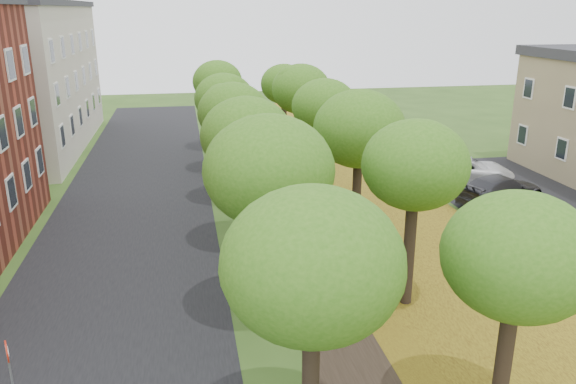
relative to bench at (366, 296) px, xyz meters
name	(u,v)px	position (x,y,z in m)	size (l,w,h in m)	color
street_asphalt	(130,228)	(-8.57, 9.19, -0.46)	(8.00, 70.00, 0.01)	black
footpath	(286,218)	(-1.07, 9.19, -0.46)	(3.20, 70.00, 0.01)	black
leaf_verge	(383,211)	(3.93, 9.19, -0.46)	(7.50, 70.00, 0.01)	olive
parking_lot	(523,195)	(12.43, 10.19, -0.46)	(9.00, 16.00, 0.01)	black
tree_row_west	(239,125)	(-3.27, 9.19, 4.23)	(3.76, 33.76, 6.33)	black
tree_row_east	(340,122)	(1.53, 9.19, 4.23)	(3.76, 33.76, 6.33)	black
building_cream	(6,77)	(-18.07, 27.19, 4.74)	(10.30, 20.30, 10.40)	beige
bench	(366,296)	(0.00, 0.00, 0.00)	(0.85, 1.95, 0.89)	#2C372E
street_sign	(9,362)	(-10.32, -3.46, 1.10)	(0.22, 0.54, 2.13)	slate
car_silver	(533,216)	(9.93, 5.59, 0.21)	(1.59, 3.95, 1.35)	#B0B1B5
car_red	(540,218)	(9.93, 5.06, 0.30)	(1.62, 4.65, 1.53)	maroon
car_grey	(500,190)	(10.37, 9.20, 0.29)	(2.13, 5.23, 1.52)	#2F2F34
car_white	(466,169)	(10.50, 13.22, 0.30)	(2.54, 5.50, 1.53)	silver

